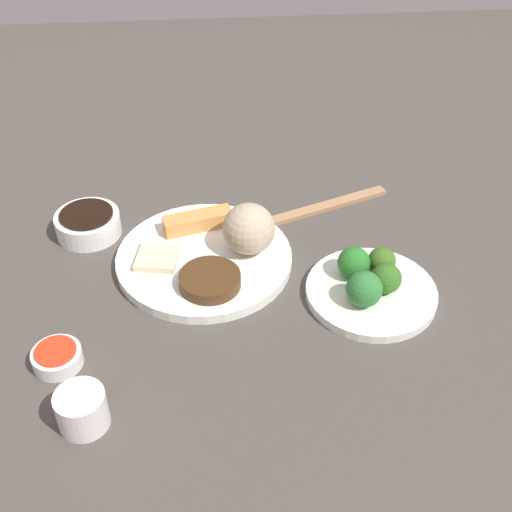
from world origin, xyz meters
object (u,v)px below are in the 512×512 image
soy_sauce_bowl (88,224)px  sauce_ramekin_sweet_and_sour (57,358)px  chopsticks_pair (327,206)px  main_plate (204,259)px  broccoli_plate (371,293)px  teacup (82,410)px

soy_sauce_bowl → sauce_ramekin_sweet_and_sour: (-0.28, 0.01, -0.01)m
chopsticks_pair → sauce_ramekin_sweet_and_sour: bearing=127.8°
main_plate → broccoli_plate: size_ratio=1.42×
sauce_ramekin_sweet_and_sour → chopsticks_pair: (0.32, -0.41, -0.01)m
teacup → chopsticks_pair: (0.42, -0.37, -0.02)m
sauce_ramekin_sweet_and_sour → broccoli_plate: bearing=-78.0°
broccoli_plate → soy_sauce_bowl: (0.19, 0.43, 0.01)m
main_plate → chopsticks_pair: (0.13, -0.22, -0.00)m
main_plate → broccoli_plate: main_plate is taller
soy_sauce_bowl → sauce_ramekin_sweet_and_sour: 0.28m
main_plate → sauce_ramekin_sweet_and_sour: size_ratio=4.14×
main_plate → sauce_ramekin_sweet_and_sour: 0.28m
broccoli_plate → teacup: (-0.19, 0.39, 0.02)m
main_plate → broccoli_plate: 0.26m
soy_sauce_bowl → teacup: bearing=-174.8°
broccoli_plate → chopsticks_pair: (0.23, 0.03, -0.00)m
main_plate → chopsticks_pair: bearing=-59.1°
broccoli_plate → chopsticks_pair: size_ratio=0.84×
soy_sauce_bowl → chopsticks_pair: soy_sauce_bowl is taller
main_plate → teacup: (-0.29, 0.15, 0.02)m
broccoli_plate → teacup: 0.44m
main_plate → teacup: 0.33m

